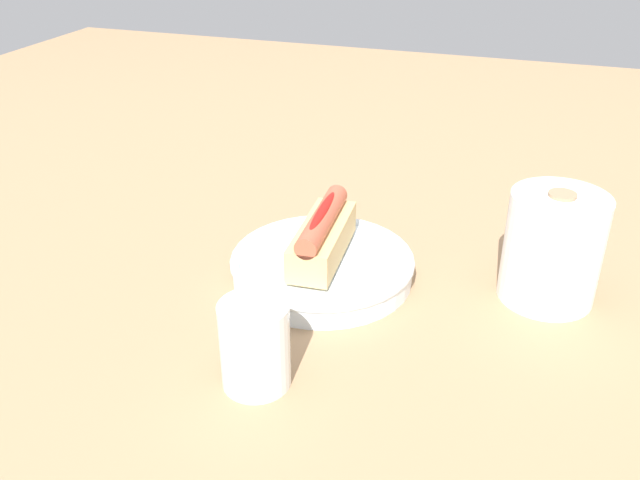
# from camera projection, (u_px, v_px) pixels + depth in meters

# --- Properties ---
(ground_plane) EXTENTS (2.40, 2.40, 0.00)m
(ground_plane) POSITION_uv_depth(u_px,v_px,m) (325.00, 273.00, 0.85)
(ground_plane) COLOR #9E7A56
(serving_bowl) EXTENTS (0.23, 0.23, 0.03)m
(serving_bowl) POSITION_uv_depth(u_px,v_px,m) (320.00, 265.00, 0.83)
(serving_bowl) COLOR silver
(serving_bowl) RESTS_ON ground_plane
(hotdog_front) EXTENTS (0.15, 0.06, 0.06)m
(hotdog_front) POSITION_uv_depth(u_px,v_px,m) (320.00, 234.00, 0.81)
(hotdog_front) COLOR #DBB270
(hotdog_front) RESTS_ON serving_bowl
(water_glass) EXTENTS (0.07, 0.07, 0.09)m
(water_glass) POSITION_uv_depth(u_px,v_px,m) (252.00, 348.00, 0.65)
(water_glass) COLOR white
(water_glass) RESTS_ON ground_plane
(paper_towel_roll) EXTENTS (0.11, 0.11, 0.13)m
(paper_towel_roll) POSITION_uv_depth(u_px,v_px,m) (553.00, 248.00, 0.77)
(paper_towel_roll) COLOR white
(paper_towel_roll) RESTS_ON ground_plane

